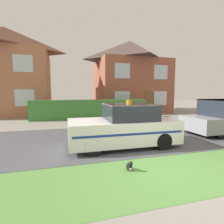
{
  "coord_description": "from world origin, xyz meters",
  "views": [
    {
      "loc": [
        -2.5,
        -3.67,
        1.9
      ],
      "look_at": [
        -0.32,
        4.14,
        1.05
      ],
      "focal_mm": 28.0,
      "sensor_mm": 36.0,
      "label": 1
    }
  ],
  "objects_px": {
    "police_car": "(124,126)",
    "house_left": "(5,71)",
    "house_right": "(130,76)",
    "cat": "(129,166)"
  },
  "relations": [
    {
      "from": "house_left",
      "to": "house_right",
      "type": "distance_m",
      "value": 11.79
    },
    {
      "from": "cat",
      "to": "house_right",
      "type": "distance_m",
      "value": 15.32
    },
    {
      "from": "police_car",
      "to": "house_right",
      "type": "height_order",
      "value": "house_right"
    },
    {
      "from": "cat",
      "to": "police_car",
      "type": "bearing_deg",
      "value": 161.75
    },
    {
      "from": "house_left",
      "to": "police_car",
      "type": "bearing_deg",
      "value": -59.27
    },
    {
      "from": "police_car",
      "to": "house_right",
      "type": "xyz_separation_m",
      "value": [
        4.84,
        11.82,
        3.07
      ]
    },
    {
      "from": "police_car",
      "to": "house_left",
      "type": "distance_m",
      "value": 13.97
    },
    {
      "from": "police_car",
      "to": "house_left",
      "type": "bearing_deg",
      "value": -58.43
    },
    {
      "from": "police_car",
      "to": "cat",
      "type": "distance_m",
      "value": 2.19
    },
    {
      "from": "cat",
      "to": "house_left",
      "type": "distance_m",
      "value": 15.6
    }
  ]
}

